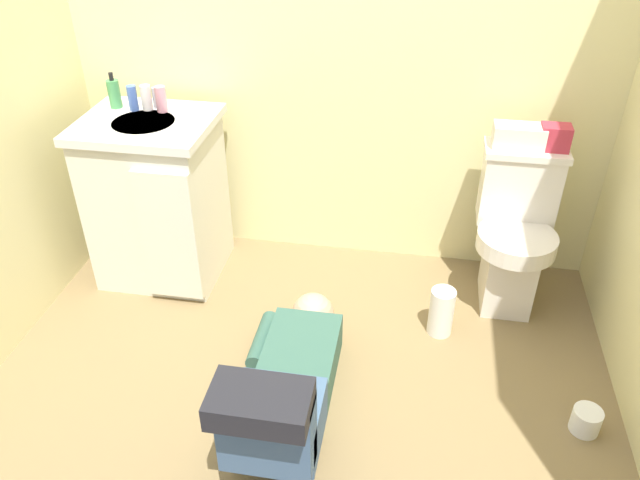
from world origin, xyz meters
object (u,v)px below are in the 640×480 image
object	(u,v)px
bottle_pink	(161,99)
toilet_paper_roll	(586,420)
soap_dispenser	(114,93)
bottle_blue	(133,98)
vanity_cabinet	(158,198)
paper_towel_roll	(441,312)
toilet	(514,232)
person_plumber	(287,385)
bottle_white	(146,98)
faucet	(155,98)
toiletry_bag	(555,137)
tissue_box	(519,136)

from	to	relation	value
bottle_pink	toilet_paper_roll	bearing A→B (deg)	-23.82
soap_dispenser	bottle_blue	bearing A→B (deg)	-9.76
vanity_cabinet	toilet_paper_roll	distance (m)	2.10
bottle_blue	bottle_pink	xyz separation A→B (m)	(0.14, 0.01, 0.00)
soap_dispenser	paper_towel_roll	size ratio (longest dim) A/B	0.72
toilet	person_plumber	world-z (taller)	toilet
bottle_blue	paper_towel_roll	distance (m)	1.71
bottle_blue	vanity_cabinet	bearing A→B (deg)	-48.42
bottle_pink	toilet	bearing A→B (deg)	-1.77
soap_dispenser	bottle_white	distance (m)	0.16
bottle_white	toilet_paper_roll	bearing A→B (deg)	-23.25
person_plumber	paper_towel_roll	world-z (taller)	person_plumber
bottle_blue	toilet	bearing A→B (deg)	-1.45
toilet_paper_roll	faucet	bearing A→B (deg)	155.88
toiletry_bag	soap_dispenser	bearing A→B (deg)	-179.17
toilet	bottle_pink	size ratio (longest dim) A/B	6.30
toilet	person_plumber	distance (m)	1.28
bottle_white	bottle_pink	xyz separation A→B (m)	(0.08, -0.01, 0.00)
toiletry_bag	soap_dispenser	distance (m)	1.99
toilet	tissue_box	distance (m)	0.44
soap_dispenser	bottle_blue	distance (m)	0.10
bottle_blue	tissue_box	bearing A→B (deg)	1.49
person_plumber	soap_dispenser	size ratio (longest dim) A/B	6.42
paper_towel_roll	bottle_white	bearing A→B (deg)	165.05
toilet	paper_towel_roll	bearing A→B (deg)	-133.20
toilet	vanity_cabinet	size ratio (longest dim) A/B	0.91
toilet	bottle_white	xyz separation A→B (m)	(-1.73, 0.06, 0.51)
bottle_white	toilet_paper_roll	world-z (taller)	bottle_white
bottle_pink	paper_towel_roll	world-z (taller)	bottle_pink
toilet	bottle_pink	world-z (taller)	bottle_pink
faucet	toiletry_bag	bearing A→B (deg)	0.28
faucet	person_plumber	xyz separation A→B (m)	(0.82, -1.00, -0.69)
toilet	bottle_white	bearing A→B (deg)	177.97
bottle_blue	paper_towel_roll	xyz separation A→B (m)	(1.49, -0.36, -0.76)
tissue_box	bottle_white	world-z (taller)	bottle_white
vanity_cabinet	faucet	bearing A→B (deg)	91.31
bottle_blue	paper_towel_roll	bearing A→B (deg)	-13.79
toiletry_bag	toilet_paper_roll	xyz separation A→B (m)	(0.15, -0.88, -0.76)
toilet	toilet_paper_roll	distance (m)	0.89
bottle_white	toilet_paper_roll	size ratio (longest dim) A/B	1.05
vanity_cabinet	soap_dispenser	world-z (taller)	soap_dispenser
vanity_cabinet	paper_towel_roll	world-z (taller)	vanity_cabinet
tissue_box	toilet_paper_roll	xyz separation A→B (m)	(0.30, -0.88, -0.75)
person_plumber	paper_towel_roll	bearing A→B (deg)	46.31
toilet	toilet_paper_roll	world-z (taller)	toilet
faucet	bottle_pink	world-z (taller)	bottle_pink
faucet	soap_dispenser	xyz separation A→B (m)	(-0.19, -0.02, 0.02)
toiletry_bag	soap_dispenser	size ratio (longest dim) A/B	0.75
person_plumber	bottle_pink	xyz separation A→B (m)	(-0.78, 0.97, 0.70)
bottle_pink	bottle_blue	bearing A→B (deg)	-177.51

